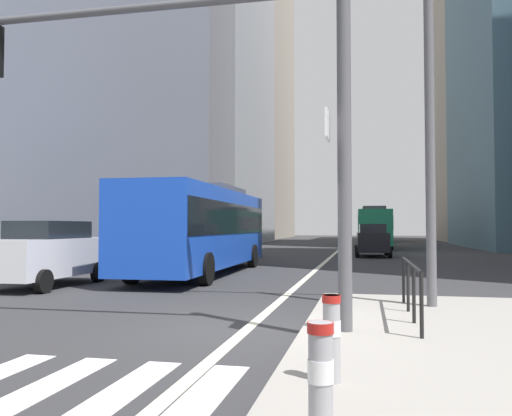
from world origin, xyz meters
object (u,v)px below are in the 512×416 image
car_oncoming_mid (233,241)px  bollard_front (321,379)px  city_bus_red_distant (379,226)px  car_receding_near (372,240)px  bollard_left (332,334)px  traffic_signal_gantry (206,85)px  city_bus_red_receding (373,226)px  street_lamp_post (429,57)px  city_bus_blue_oncoming (203,225)px  sedan_white_oncoming (46,253)px

car_oncoming_mid → bollard_front: car_oncoming_mid is taller
bollard_front → city_bus_red_distant: bearing=88.2°
city_bus_red_distant → car_receding_near: size_ratio=2.49×
bollard_left → traffic_signal_gantry: bearing=129.2°
city_bus_red_receding → street_lamp_post: size_ratio=1.40×
bollard_left → city_bus_blue_oncoming: bearing=113.1°
city_bus_blue_oncoming → bollard_front: bearing=-69.1°
city_bus_blue_oncoming → sedan_white_oncoming: 5.91m
car_receding_near → bollard_left: bearing=-91.6°
sedan_white_oncoming → city_bus_red_distant: bearing=78.2°
city_bus_red_distant → traffic_signal_gantry: size_ratio=1.65×
traffic_signal_gantry → street_lamp_post: size_ratio=0.84×
bollard_front → city_bus_red_receding: bearing=88.7°
city_bus_blue_oncoming → city_bus_red_receding: 26.77m
car_oncoming_mid → street_lamp_post: (8.66, -17.34, 4.29)m
traffic_signal_gantry → bollard_left: size_ratio=7.42×
city_bus_blue_oncoming → sedan_white_oncoming: size_ratio=2.62×
traffic_signal_gantry → sedan_white_oncoming: bearing=140.0°
car_oncoming_mid → bollard_left: 24.04m
sedan_white_oncoming → car_receding_near: size_ratio=0.97×
car_oncoming_mid → traffic_signal_gantry: bearing=-76.8°
city_bus_red_distant → traffic_signal_gantry: (-4.17, -57.57, 2.31)m
bollard_front → city_bus_blue_oncoming: bearing=110.9°
bollard_left → bollard_front: bearing=-89.1°
street_lamp_post → car_receding_near: bearing=92.6°
city_bus_blue_oncoming → car_oncoming_mid: bearing=97.9°
city_bus_red_distant → city_bus_blue_oncoming: bearing=-99.1°
sedan_white_oncoming → traffic_signal_gantry: bearing=-40.0°
bollard_front → street_lamp_post: bearing=77.4°
car_receding_near → street_lamp_post: size_ratio=0.56×
city_bus_red_distant → sedan_white_oncoming: bearing=-101.8°
sedan_white_oncoming → car_oncoming_mid: bearing=82.4°
city_bus_blue_oncoming → bollard_front: 15.96m
city_bus_red_receding → bollard_left: city_bus_red_receding is taller
city_bus_red_receding → city_bus_red_distant: 21.19m
car_receding_near → street_lamp_post: street_lamp_post is taller
sedan_white_oncoming → bollard_front: sedan_white_oncoming is taller
sedan_white_oncoming → car_receding_near: same height
city_bus_blue_oncoming → bollard_left: city_bus_blue_oncoming is taller
city_bus_red_distant → car_receding_near: city_bus_red_distant is taller
bollard_front → bollard_left: bearing=90.9°
car_oncoming_mid → car_receding_near: same height
sedan_white_oncoming → street_lamp_post: 11.77m
city_bus_blue_oncoming → city_bus_red_receding: bearing=75.7°
city_bus_red_receding → bollard_front: 40.85m
city_bus_red_distant → bollard_front: 62.03m
traffic_signal_gantry → bollard_front: (2.26, -4.41, -3.48)m
car_receding_near → street_lamp_post: bearing=-87.4°
city_bus_blue_oncoming → car_receding_near: size_ratio=2.54×
city_bus_red_receding → sedan_white_oncoming: bearing=-107.9°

